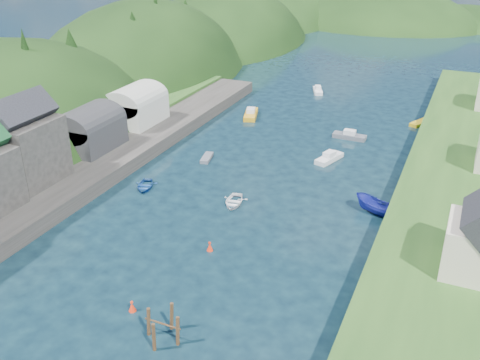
% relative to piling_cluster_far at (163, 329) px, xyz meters
% --- Properties ---
extents(ground, '(600.00, 600.00, 0.00)m').
position_rel_piling_cluster_far_xyz_m(ground, '(-3.21, 45.21, -1.10)').
color(ground, black).
rests_on(ground, ground).
extents(hillside_left, '(44.00, 245.56, 52.00)m').
position_rel_piling_cluster_far_xyz_m(hillside_left, '(-48.21, 70.21, -9.13)').
color(hillside_left, black).
rests_on(hillside_left, ground).
extents(far_hills, '(103.00, 68.00, 44.00)m').
position_rel_piling_cluster_far_xyz_m(far_hills, '(-2.00, 169.22, -11.90)').
color(far_hills, black).
rests_on(far_hills, ground).
extents(hill_trees, '(92.33, 152.20, 12.66)m').
position_rel_piling_cluster_far_xyz_m(hill_trees, '(-2.71, 61.12, 9.96)').
color(hill_trees, black).
rests_on(hill_trees, ground).
extents(quay_left, '(12.00, 110.00, 2.00)m').
position_rel_piling_cluster_far_xyz_m(quay_left, '(-27.21, 15.21, -0.10)').
color(quay_left, '#2D2B28').
rests_on(quay_left, ground).
extents(boat_sheds, '(7.00, 21.00, 7.50)m').
position_rel_piling_cluster_far_xyz_m(boat_sheds, '(-29.21, 34.21, 4.17)').
color(boat_sheds, '#2D2D30').
rests_on(boat_sheds, quay_left).
extents(terrace_right, '(16.00, 120.00, 2.40)m').
position_rel_piling_cluster_far_xyz_m(terrace_right, '(21.79, 35.21, 0.10)').
color(terrace_right, '#234719').
rests_on(terrace_right, ground).
extents(piling_cluster_far, '(3.39, 3.14, 3.33)m').
position_rel_piling_cluster_far_xyz_m(piling_cluster_far, '(0.00, 0.00, 0.00)').
color(piling_cluster_far, '#382314').
rests_on(piling_cluster_far, ground).
extents(channel_buoy_near, '(0.70, 0.70, 1.10)m').
position_rel_piling_cluster_far_xyz_m(channel_buoy_near, '(-4.48, 1.98, -0.62)').
color(channel_buoy_near, red).
rests_on(channel_buoy_near, ground).
extents(channel_buoy_far, '(0.70, 0.70, 1.10)m').
position_rel_piling_cluster_far_xyz_m(channel_buoy_far, '(-2.50, 13.61, -0.62)').
color(channel_buoy_far, red).
rests_on(channel_buoy_far, ground).
extents(moored_boats, '(34.47, 100.03, 2.29)m').
position_rel_piling_cluster_far_xyz_m(moored_boats, '(-5.68, 23.22, -0.45)').
color(moored_boats, silver).
rests_on(moored_boats, ground).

